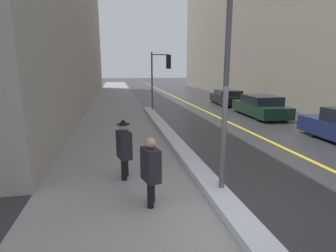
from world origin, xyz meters
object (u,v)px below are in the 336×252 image
Objects in this scene: pedestrian_in_fedora at (124,147)px; traffic_light_near at (162,69)px; lamp_post at (227,75)px; parked_car_dark_green at (260,106)px; pedestrian_trailing at (151,168)px; parked_car_black at (227,97)px.

traffic_light_near is at bearing 149.70° from pedestrian_in_fedora.
lamp_post is 11.40m from parked_car_dark_green.
parked_car_dark_green is (5.59, -2.90, -2.22)m from traffic_light_near.
lamp_post reaches higher than traffic_light_near.
pedestrian_in_fedora reaches higher than pedestrian_trailing.
pedestrian_in_fedora is (-2.15, 1.36, -1.85)m from lamp_post.
parked_car_dark_green is at bearing 124.37° from pedestrian_trailing.
traffic_light_near is 12.68m from pedestrian_trailing.
traffic_light_near is 11.32m from pedestrian_in_fedora.
traffic_light_near is 2.43× the size of pedestrian_in_fedora.
pedestrian_trailing is 0.93× the size of pedestrian_in_fedora.
pedestrian_trailing is (-2.41, -12.29, -2.00)m from traffic_light_near.
lamp_post reaches higher than parked_car_black.
traffic_light_near reaches higher than parked_car_dark_green.
pedestrian_in_fedora is 16.08m from parked_car_black.
traffic_light_near is at bearing 86.44° from lamp_post.
traffic_light_near is at bearing 153.69° from pedestrian_trailing.
pedestrian_trailing reaches higher than parked_car_black.
pedestrian_trailing is at bearing 2.82° from pedestrian_in_fedora.
pedestrian_trailing is (-1.65, -0.16, -1.90)m from lamp_post.
parked_car_dark_green is at bearing -23.65° from traffic_light_near.
pedestrian_trailing is 1.60m from pedestrian_in_fedora.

